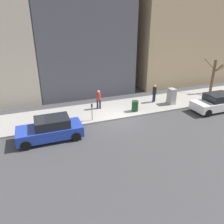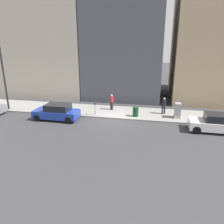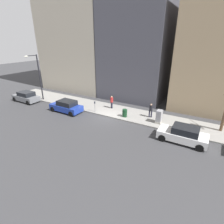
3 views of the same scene
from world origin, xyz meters
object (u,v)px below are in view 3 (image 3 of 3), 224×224
(parked_car_grey, at_px, (26,97))
(utility_box, at_px, (159,117))
(office_tower_right, at_px, (85,16))
(parking_meter, at_px, (95,105))
(pedestrian_near_meter, at_px, (151,110))
(parked_car_blue, at_px, (66,106))
(parked_car_white, at_px, (183,134))
(streetlamp, at_px, (38,74))
(trash_bin, at_px, (125,113))
(pedestrian_midblock, at_px, (112,101))

(parked_car_grey, height_order, utility_box, utility_box)
(utility_box, distance_m, office_tower_right, 23.27)
(parking_meter, xyz_separation_m, pedestrian_near_meter, (1.80, -6.59, 0.11))
(parking_meter, bearing_deg, parked_car_grey, 97.96)
(parking_meter, bearing_deg, pedestrian_near_meter, -74.72)
(parking_meter, relative_size, pedestrian_near_meter, 0.81)
(parked_car_blue, xyz_separation_m, parked_car_grey, (-0.01, 7.99, 0.00))
(parked_car_white, distance_m, parked_car_grey, 22.02)
(utility_box, relative_size, pedestrian_near_meter, 0.86)
(parked_car_white, height_order, pedestrian_near_meter, pedestrian_near_meter)
(parked_car_white, relative_size, pedestrian_near_meter, 2.54)
(pedestrian_near_meter, height_order, office_tower_right, office_tower_right)
(parked_car_grey, distance_m, pedestrian_near_meter, 18.19)
(office_tower_right, bearing_deg, streetlamp, 178.84)
(parking_meter, xyz_separation_m, streetlamp, (-0.17, 9.69, 3.04))
(utility_box, distance_m, trash_bin, 3.95)
(parked_car_blue, height_order, utility_box, utility_box)
(parked_car_grey, xyz_separation_m, utility_box, (2.43, -19.13, 0.11))
(pedestrian_midblock, bearing_deg, parked_car_grey, -122.99)
(trash_bin, bearing_deg, parked_car_blue, 105.62)
(pedestrian_midblock, bearing_deg, parking_meter, -79.38)
(parked_car_white, relative_size, parked_car_blue, 1.00)
(office_tower_right, bearing_deg, parked_car_grey, 171.88)
(parking_meter, height_order, trash_bin, parking_meter)
(trash_bin, height_order, office_tower_right, office_tower_right)
(parked_car_grey, relative_size, pedestrian_near_meter, 2.54)
(utility_box, distance_m, pedestrian_near_meter, 1.59)
(pedestrian_near_meter, bearing_deg, office_tower_right, -57.72)
(parked_car_white, bearing_deg, parked_car_blue, 90.04)
(parked_car_grey, height_order, trash_bin, parked_car_grey)
(parked_car_blue, relative_size, parking_meter, 3.12)
(parked_car_blue, xyz_separation_m, trash_bin, (2.02, -7.22, -0.14))
(parked_car_grey, relative_size, trash_bin, 4.68)
(parked_car_white, height_order, parking_meter, parked_car_white)
(trash_bin, relative_size, office_tower_right, 0.04)
(trash_bin, bearing_deg, utility_box, -84.18)
(parked_car_blue, height_order, office_tower_right, office_tower_right)
(parked_car_grey, distance_m, parking_meter, 11.40)
(trash_bin, height_order, pedestrian_midblock, pedestrian_midblock)
(parked_car_white, distance_m, utility_box, 3.82)
(office_tower_right, bearing_deg, trash_bin, -128.86)
(office_tower_right, bearing_deg, utility_box, -120.96)
(streetlamp, distance_m, pedestrian_midblock, 11.51)
(parking_meter, height_order, streetlamp, streetlamp)
(parked_car_blue, relative_size, parked_car_grey, 1.00)
(streetlamp, height_order, pedestrian_near_meter, streetlamp)
(trash_bin, relative_size, pedestrian_near_meter, 0.54)
(parking_meter, relative_size, streetlamp, 0.21)
(pedestrian_midblock, bearing_deg, utility_box, 29.95)
(parked_car_white, distance_m, parked_car_blue, 14.03)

